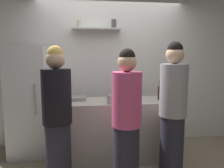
# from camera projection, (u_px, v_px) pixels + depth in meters

# --- Properties ---
(back_wall_assembly) EXTENTS (4.80, 0.32, 2.60)m
(back_wall_assembly) POSITION_uv_depth(u_px,v_px,m) (110.00, 71.00, 3.92)
(back_wall_assembly) COLOR white
(back_wall_assembly) RESTS_ON ground
(refrigerator) EXTENTS (0.59, 0.60, 1.72)m
(refrigerator) POSITION_uv_depth(u_px,v_px,m) (29.00, 102.00, 3.43)
(refrigerator) COLOR silver
(refrigerator) RESTS_ON ground
(counter) EXTENTS (1.66, 0.62, 0.91)m
(counter) POSITION_uv_depth(u_px,v_px,m) (112.00, 130.00, 3.33)
(counter) COLOR #B7B2A8
(counter) RESTS_ON ground
(baking_pan) EXTENTS (0.34, 0.24, 0.05)m
(baking_pan) POSITION_uv_depth(u_px,v_px,m) (75.00, 98.00, 3.30)
(baking_pan) COLOR gray
(baking_pan) RESTS_ON counter
(utensil_holder) EXTENTS (0.11, 0.11, 0.23)m
(utensil_holder) POSITION_uv_depth(u_px,v_px,m) (111.00, 99.00, 3.04)
(utensil_holder) COLOR #B2B2B7
(utensil_holder) RESTS_ON counter
(wine_bottle_green_glass) EXTENTS (0.08, 0.08, 0.30)m
(wine_bottle_green_glass) POSITION_uv_depth(u_px,v_px,m) (131.00, 94.00, 3.16)
(wine_bottle_green_glass) COLOR #19471E
(wine_bottle_green_glass) RESTS_ON counter
(wine_bottle_amber_glass) EXTENTS (0.07, 0.07, 0.30)m
(wine_bottle_amber_glass) POSITION_uv_depth(u_px,v_px,m) (160.00, 92.00, 3.31)
(wine_bottle_amber_glass) COLOR #472814
(wine_bottle_amber_glass) RESTS_ON counter
(wine_bottle_pale_glass) EXTENTS (0.08, 0.08, 0.33)m
(wine_bottle_pale_glass) POSITION_uv_depth(u_px,v_px,m) (120.00, 92.00, 3.29)
(wine_bottle_pale_glass) COLOR #B2BFB2
(wine_bottle_pale_glass) RESTS_ON counter
(water_bottle_plastic) EXTENTS (0.09, 0.09, 0.24)m
(water_bottle_plastic) POSITION_uv_depth(u_px,v_px,m) (125.00, 91.00, 3.51)
(water_bottle_plastic) COLOR silver
(water_bottle_plastic) RESTS_ON counter
(person_blonde) EXTENTS (0.34, 0.34, 1.69)m
(person_blonde) POSITION_uv_depth(u_px,v_px,m) (57.00, 119.00, 2.53)
(person_blonde) COLOR #262633
(person_blonde) RESTS_ON ground
(person_grey_hoodie) EXTENTS (0.34, 0.34, 1.75)m
(person_grey_hoodie) POSITION_uv_depth(u_px,v_px,m) (173.00, 112.00, 2.74)
(person_grey_hoodie) COLOR #262633
(person_grey_hoodie) RESTS_ON ground
(person_pink_top) EXTENTS (0.34, 0.34, 1.66)m
(person_pink_top) POSITION_uv_depth(u_px,v_px,m) (127.00, 122.00, 2.49)
(person_pink_top) COLOR #262633
(person_pink_top) RESTS_ON ground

